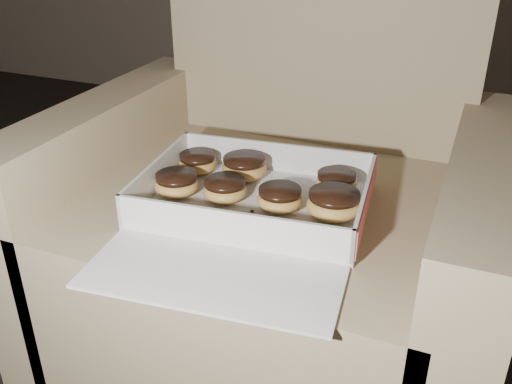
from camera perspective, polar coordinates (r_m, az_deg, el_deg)
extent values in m
cube|color=tan|center=(1.14, 1.41, -8.14)|extent=(0.65, 0.65, 0.38)
cube|color=tan|center=(1.24, 6.88, 16.16)|extent=(0.65, 0.13, 0.47)
cube|color=tan|center=(1.26, -13.77, -1.96)|extent=(0.11, 0.65, 0.51)
cube|color=tan|center=(1.06, 19.88, -9.14)|extent=(0.11, 0.65, 0.51)
cube|color=silver|center=(0.98, 0.00, -1.25)|extent=(0.40, 0.32, 0.01)
cube|color=silver|center=(1.08, 2.05, 3.56)|extent=(0.37, 0.04, 0.06)
cube|color=silver|center=(0.85, -2.61, -3.59)|extent=(0.37, 0.04, 0.06)
cube|color=silver|center=(1.03, -9.84, 1.72)|extent=(0.04, 0.28, 0.06)
cube|color=silver|center=(0.93, 10.81, -1.04)|extent=(0.04, 0.28, 0.06)
cube|color=#E25B5F|center=(0.93, 11.08, -1.07)|extent=(0.03, 0.27, 0.05)
cube|color=silver|center=(0.81, -4.41, -8.43)|extent=(0.38, 0.20, 0.01)
ellipsoid|color=#CD9347|center=(1.01, 8.02, 0.87)|extent=(0.07, 0.07, 0.03)
cylinder|color=black|center=(1.01, 8.07, 1.64)|extent=(0.07, 0.07, 0.01)
ellipsoid|color=#CD9347|center=(0.93, 7.78, -1.32)|extent=(0.09, 0.09, 0.04)
cylinder|color=black|center=(0.92, 7.85, -0.31)|extent=(0.08, 0.08, 0.01)
ellipsoid|color=#CD9347|center=(1.05, -1.19, 2.37)|extent=(0.08, 0.08, 0.04)
cylinder|color=black|center=(1.04, -1.20, 3.24)|extent=(0.08, 0.08, 0.01)
ellipsoid|color=#CD9347|center=(0.95, 2.39, -0.76)|extent=(0.08, 0.08, 0.04)
cylinder|color=black|center=(0.94, 2.41, 0.10)|extent=(0.07, 0.07, 0.01)
ellipsoid|color=#CD9347|center=(1.08, -5.84, 2.84)|extent=(0.07, 0.07, 0.03)
cylinder|color=black|center=(1.08, -5.88, 3.57)|extent=(0.07, 0.07, 0.01)
ellipsoid|color=#CD9347|center=(1.00, -7.92, 0.70)|extent=(0.08, 0.08, 0.04)
cylinder|color=black|center=(1.00, -7.98, 1.54)|extent=(0.07, 0.07, 0.01)
ellipsoid|color=#CD9347|center=(0.98, -3.12, 0.15)|extent=(0.08, 0.08, 0.04)
cylinder|color=black|center=(0.97, -3.14, 0.98)|extent=(0.07, 0.07, 0.01)
ellipsoid|color=black|center=(0.94, -0.39, -1.92)|extent=(0.01, 0.01, 0.00)
ellipsoid|color=black|center=(0.89, 5.23, -4.02)|extent=(0.01, 0.01, 0.00)
ellipsoid|color=black|center=(0.94, -2.83, -2.22)|extent=(0.01, 0.01, 0.00)
ellipsoid|color=black|center=(0.93, -1.77, -2.44)|extent=(0.01, 0.01, 0.00)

